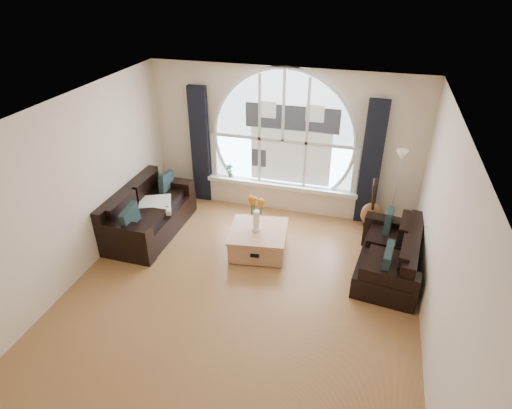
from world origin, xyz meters
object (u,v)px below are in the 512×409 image
Objects in this scene: sofa_left at (149,212)px; coffee_chest at (258,239)px; potted_plant at (230,171)px; guitar at (372,203)px; floor_lamp at (395,194)px; vase_flowers at (256,209)px; sofa_right at (389,251)px.

sofa_left reaches higher than coffee_chest.
sofa_left is 1.78m from potted_plant.
coffee_chest is 2.15m from guitar.
potted_plant is (-3.08, 0.35, -0.12)m from floor_lamp.
vase_flowers is at bearing -166.42° from guitar.
floor_lamp reaches higher than sofa_left.
sofa_left is at bearing -125.51° from potted_plant.
vase_flowers is 0.66× the size of guitar.
floor_lamp is at bearing 20.45° from coffee_chest.
coffee_chest is at bearing -0.43° from sofa_left.
coffee_chest is 0.58m from vase_flowers.
sofa_left is 3.94m from guitar.
potted_plant is (-3.06, 1.49, 0.28)m from sofa_right.
sofa_left is 4.08m from sofa_right.
potted_plant reaches higher than sofa_right.
vase_flowers reaches higher than guitar.
vase_flowers is 2.60× the size of potted_plant.
coffee_chest is (-2.07, 0.01, -0.18)m from sofa_right.
vase_flowers is (1.97, -0.04, 0.40)m from sofa_left.
sofa_right is 1.27m from guitar.
guitar reaches higher than potted_plant.
sofa_left is at bearing -165.23° from floor_lamp.
sofa_left is at bearing -173.85° from sofa_right.
sofa_right is at bearing -8.15° from coffee_chest.
vase_flowers is at bearing -57.13° from potted_plant.
sofa_right is 3.41m from potted_plant.
sofa_left is 1.78× the size of guitar.
potted_plant reaches higher than coffee_chest.
guitar is 2.76m from potted_plant.
sofa_left is 7.02× the size of potted_plant.
floor_lamp reaches higher than coffee_chest.
coffee_chest is at bearing -13.65° from vase_flowers.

